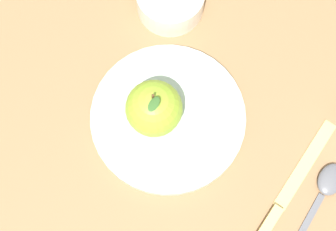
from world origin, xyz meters
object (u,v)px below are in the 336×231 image
apple (154,108)px  spoon (324,191)px  dinner_plate (168,117)px  knife (282,203)px

apple → spoon: 0.26m
dinner_plate → spoon: size_ratio=1.51×
spoon → dinner_plate: bearing=-123.5°
knife → dinner_plate: bearing=-135.2°
dinner_plate → knife: (0.14, 0.14, -0.01)m
dinner_plate → spoon: bearing=56.5°
dinner_plate → spoon: (0.13, 0.20, -0.00)m
apple → knife: 0.22m
dinner_plate → spoon: 0.24m
knife → spoon: bearing=96.8°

